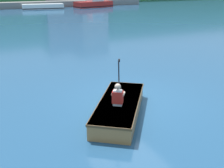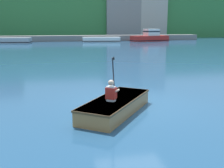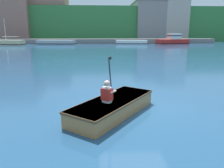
{
  "view_description": "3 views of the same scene",
  "coord_description": "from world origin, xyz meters",
  "px_view_note": "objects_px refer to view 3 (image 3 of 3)",
  "views": [
    {
      "loc": [
        -4.23,
        -7.28,
        3.65
      ],
      "look_at": [
        -0.83,
        -0.19,
        0.8
      ],
      "focal_mm": 45.0,
      "sensor_mm": 36.0,
      "label": 1
    },
    {
      "loc": [
        -2.63,
        -8.69,
        2.65
      ],
      "look_at": [
        -0.83,
        -0.19,
        0.8
      ],
      "focal_mm": 45.0,
      "sensor_mm": 36.0,
      "label": 2
    },
    {
      "loc": [
        -1.21,
        -6.81,
        2.41
      ],
      "look_at": [
        -0.83,
        -0.19,
        0.8
      ],
      "focal_mm": 35.0,
      "sensor_mm": 36.0,
      "label": 3
    }
  ],
  "objects_px": {
    "moored_boat_dock_center_far": "(8,43)",
    "person_paddler": "(107,92)",
    "moored_boat_dock_west_inner": "(131,42)",
    "rowboat_foreground": "(114,105)",
    "moored_boat_dock_west_end": "(56,42)",
    "moored_boat_dock_center_near": "(173,40)"
  },
  "relations": [
    {
      "from": "rowboat_foreground",
      "to": "moored_boat_dock_center_far",
      "type": "bearing_deg",
      "value": 115.86
    },
    {
      "from": "moored_boat_dock_west_end",
      "to": "moored_boat_dock_center_far",
      "type": "xyz_separation_m",
      "value": [
        -8.2,
        -1.72,
        0.06
      ]
    },
    {
      "from": "moored_boat_dock_west_end",
      "to": "rowboat_foreground",
      "type": "distance_m",
      "value": 37.03
    },
    {
      "from": "moored_boat_dock_center_near",
      "to": "moored_boat_dock_center_far",
      "type": "relative_size",
      "value": 1.08
    },
    {
      "from": "moored_boat_dock_west_end",
      "to": "moored_boat_dock_center_near",
      "type": "bearing_deg",
      "value": -0.27
    },
    {
      "from": "moored_boat_dock_center_far",
      "to": "rowboat_foreground",
      "type": "xyz_separation_m",
      "value": [
        16.64,
        -34.34,
        -0.16
      ]
    },
    {
      "from": "moored_boat_dock_west_end",
      "to": "moored_boat_dock_center_near",
      "type": "height_order",
      "value": "moored_boat_dock_center_near"
    },
    {
      "from": "moored_boat_dock_west_end",
      "to": "moored_boat_dock_center_near",
      "type": "relative_size",
      "value": 1.12
    },
    {
      "from": "moored_boat_dock_west_inner",
      "to": "moored_boat_dock_center_far",
      "type": "relative_size",
      "value": 1.0
    },
    {
      "from": "rowboat_foreground",
      "to": "moored_boat_dock_west_end",
      "type": "bearing_deg",
      "value": 103.18
    },
    {
      "from": "person_paddler",
      "to": "moored_boat_dock_west_inner",
      "type": "bearing_deg",
      "value": 80.61
    },
    {
      "from": "moored_boat_dock_west_inner",
      "to": "rowboat_foreground",
      "type": "relative_size",
      "value": 1.9
    },
    {
      "from": "person_paddler",
      "to": "moored_boat_dock_center_near",
      "type": "bearing_deg",
      "value": 68.79
    },
    {
      "from": "moored_boat_dock_center_near",
      "to": "person_paddler",
      "type": "distance_m",
      "value": 38.86
    },
    {
      "from": "moored_boat_dock_west_inner",
      "to": "rowboat_foreground",
      "type": "xyz_separation_m",
      "value": [
        -5.82,
        -36.13,
        -0.08
      ]
    },
    {
      "from": "moored_boat_dock_center_far",
      "to": "person_paddler",
      "type": "height_order",
      "value": "moored_boat_dock_center_far"
    },
    {
      "from": "rowboat_foreground",
      "to": "moored_boat_dock_west_inner",
      "type": "bearing_deg",
      "value": 80.86
    },
    {
      "from": "moored_boat_dock_west_end",
      "to": "person_paddler",
      "type": "xyz_separation_m",
      "value": [
        8.23,
        -36.33,
        0.39
      ]
    },
    {
      "from": "moored_boat_dock_center_near",
      "to": "rowboat_foreground",
      "type": "height_order",
      "value": "moored_boat_dock_center_near"
    },
    {
      "from": "moored_boat_dock_center_far",
      "to": "person_paddler",
      "type": "bearing_deg",
      "value": -64.61
    },
    {
      "from": "moored_boat_dock_west_inner",
      "to": "rowboat_foreground",
      "type": "bearing_deg",
      "value": -99.14
    },
    {
      "from": "moored_boat_dock_west_inner",
      "to": "rowboat_foreground",
      "type": "distance_m",
      "value": 36.6
    }
  ]
}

